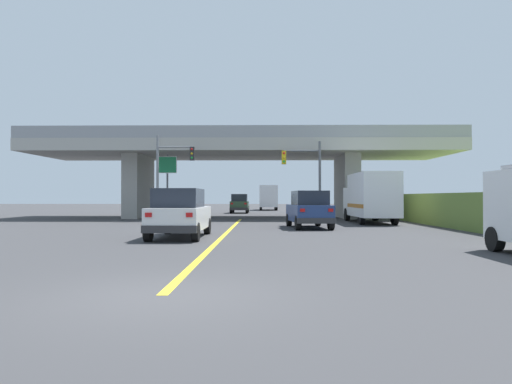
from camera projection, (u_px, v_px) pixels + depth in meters
ground at (242, 218)px, 38.21m from camera, size 160.00×160.00×0.00m
overpass_bridge at (242, 157)px, 38.26m from camera, size 33.57×9.40×6.93m
lane_divider_stripe at (226, 233)px, 21.50m from camera, size 0.20×27.34×0.01m
suv_lead at (180, 213)px, 19.08m from camera, size 2.05×4.78×2.02m
suv_crossing at (309, 209)px, 25.15m from camera, size 2.29×4.69×2.02m
box_truck at (371, 197)px, 30.11m from camera, size 2.33×7.17×3.21m
sedan_oncoming at (240, 204)px, 49.30m from camera, size 1.90×4.43×2.02m
traffic_signal_nearside at (307, 171)px, 32.92m from camera, size 2.81×0.36×5.67m
traffic_signal_farside at (169, 168)px, 32.66m from camera, size 2.70×0.36×6.04m
highway_sign at (167, 172)px, 35.00m from camera, size 1.45×0.17×4.93m
semi_truck_distant at (268, 197)px, 61.03m from camera, size 2.33×6.79×3.22m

